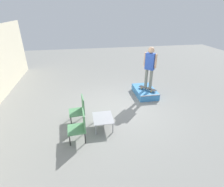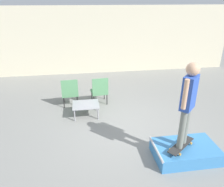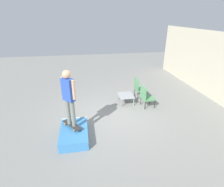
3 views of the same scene
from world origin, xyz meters
The scene contains 8 objects.
ground_plane centered at (0.00, 0.00, 0.00)m, with size 24.00×24.00×0.00m, color gray.
house_wall_back centered at (0.00, 4.93, 1.50)m, with size 12.00×0.06×3.00m.
skate_ramp_box centered at (1.08, -1.38, 0.15)m, with size 1.41×0.87×0.33m.
skateboard_on_ramp centered at (0.93, -1.44, 0.38)m, with size 0.77×0.66×0.07m.
person_skater centered at (0.93, -1.44, 1.49)m, with size 0.43×0.43×1.83m.
coffee_table centered at (-1.03, 0.84, 0.34)m, with size 0.78×0.65×0.38m.
patio_chair_left centered at (-1.51, 1.59, 0.50)m, with size 0.55×0.55×0.95m.
patio_chair_right centered at (-0.54, 1.59, 0.50)m, with size 0.57×0.57×0.95m.
Camera 2 is at (-1.12, -5.03, 3.32)m, focal length 35.00 mm.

